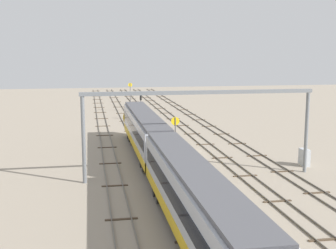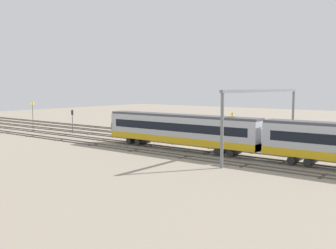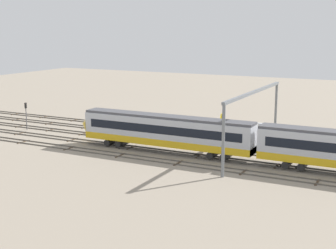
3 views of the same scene
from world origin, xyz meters
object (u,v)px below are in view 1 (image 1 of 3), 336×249
object	(u,v)px
speed_sign_mid_trackside	(130,94)
signal_light_trackside_departure	(141,104)
speed_sign_near_foreground	(175,136)
relay_cabinet	(304,157)
overhead_gantry	(200,110)

from	to	relation	value
speed_sign_mid_trackside	signal_light_trackside_departure	world-z (taller)	speed_sign_mid_trackside
signal_light_trackside_departure	speed_sign_mid_trackside	bearing A→B (deg)	3.66
speed_sign_near_foreground	signal_light_trackside_departure	xyz separation A→B (m)	(33.68, -0.30, -0.54)
speed_sign_mid_trackside	relay_cabinet	bearing A→B (deg)	-163.14
speed_sign_near_foreground	relay_cabinet	world-z (taller)	speed_sign_near_foreground
speed_sign_near_foreground	overhead_gantry	bearing A→B (deg)	-155.90
speed_sign_near_foreground	signal_light_trackside_departure	distance (m)	33.69
overhead_gantry	signal_light_trackside_departure	xyz separation A→B (m)	(37.42, 1.37, -3.67)
overhead_gantry	relay_cabinet	xyz separation A→B (m)	(2.34, -12.09, -5.66)
signal_light_trackside_departure	relay_cabinet	distance (m)	37.63
overhead_gantry	speed_sign_near_foreground	bearing A→B (deg)	24.10
speed_sign_near_foreground	relay_cabinet	xyz separation A→B (m)	(-1.40, -13.76, -2.53)
speed_sign_near_foreground	relay_cabinet	size ratio (longest dim) A/B	2.97
signal_light_trackside_departure	relay_cabinet	world-z (taller)	signal_light_trackside_departure
overhead_gantry	signal_light_trackside_departure	distance (m)	37.63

